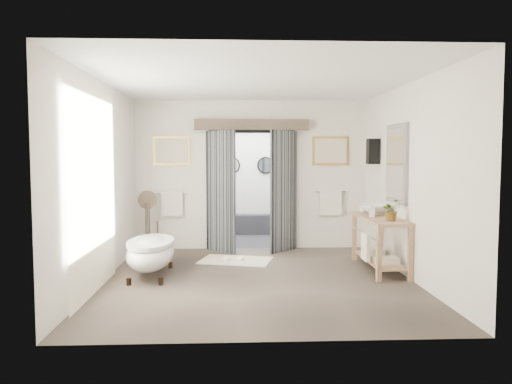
% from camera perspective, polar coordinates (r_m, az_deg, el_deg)
% --- Properties ---
extents(ground_plane, '(5.00, 5.00, 0.00)m').
position_cam_1_polar(ground_plane, '(7.48, 0.21, -9.93)').
color(ground_plane, brown).
extents(room_shell, '(4.52, 5.02, 2.91)m').
position_cam_1_polar(room_shell, '(7.14, -0.03, 4.46)').
color(room_shell, silver).
rests_on(room_shell, ground_plane).
extents(shower_room, '(2.22, 2.01, 2.51)m').
position_cam_1_polar(shower_room, '(11.28, -0.77, -0.51)').
color(shower_room, '#28292C').
rests_on(shower_room, ground_plane).
extents(back_wall_dressing, '(3.82, 0.71, 2.52)m').
position_cam_1_polar(back_wall_dressing, '(9.57, -0.46, 2.61)').
color(back_wall_dressing, black).
rests_on(back_wall_dressing, ground_plane).
extents(clawfoot_tub, '(0.68, 1.52, 0.74)m').
position_cam_1_polar(clawfoot_tub, '(7.75, -11.93, -6.76)').
color(clawfoot_tub, black).
rests_on(clawfoot_tub, ground_plane).
extents(vanity, '(0.57, 1.60, 0.85)m').
position_cam_1_polar(vanity, '(8.20, 13.85, -5.20)').
color(vanity, tan).
rests_on(vanity, ground_plane).
extents(pedestal_mirror, '(0.35, 0.23, 1.18)m').
position_cam_1_polar(pedestal_mirror, '(9.50, -12.27, -3.89)').
color(pedestal_mirror, brown).
rests_on(pedestal_mirror, ground_plane).
extents(rug, '(1.36, 1.08, 0.01)m').
position_cam_1_polar(rug, '(8.75, -2.33, -7.81)').
color(rug, beige).
rests_on(rug, ground_plane).
extents(slippers, '(0.40, 0.28, 0.05)m').
position_cam_1_polar(slippers, '(8.72, -2.66, -7.63)').
color(slippers, white).
rests_on(slippers, rug).
extents(basin, '(0.60, 0.60, 0.16)m').
position_cam_1_polar(basin, '(8.44, 13.39, -2.00)').
color(basin, white).
rests_on(basin, vanity).
extents(plant, '(0.37, 0.34, 0.33)m').
position_cam_1_polar(plant, '(7.70, 15.20, -2.01)').
color(plant, gray).
rests_on(plant, vanity).
extents(soap_bottle_a, '(0.11, 0.11, 0.20)m').
position_cam_1_polar(soap_bottle_a, '(8.18, 13.11, -2.07)').
color(soap_bottle_a, gray).
rests_on(soap_bottle_a, vanity).
extents(soap_bottle_b, '(0.13, 0.13, 0.16)m').
position_cam_1_polar(soap_bottle_b, '(8.74, 12.16, -1.78)').
color(soap_bottle_b, gray).
rests_on(soap_bottle_b, vanity).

